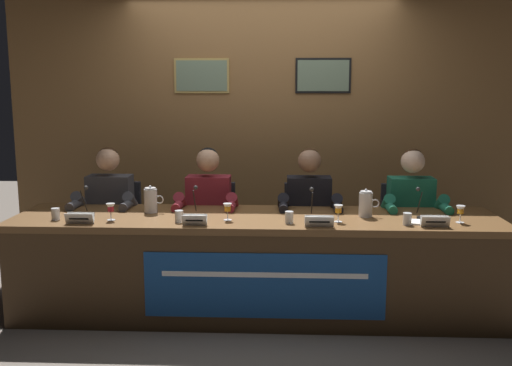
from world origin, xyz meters
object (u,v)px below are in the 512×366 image
(water_cup_center_left, at_px, (179,217))
(water_pitcher_left_side, at_px, (151,200))
(juice_glass_far_right, at_px, (461,211))
(microphone_far_right, at_px, (420,208))
(juice_glass_center_right, at_px, (338,210))
(microphone_far_left, at_px, (83,206))
(conference_table, at_px, (255,250))
(chair_far_right, at_px, (406,239))
(nameplate_far_left, at_px, (80,218))
(nameplate_far_right, at_px, (435,221))
(water_cup_far_right, at_px, (407,220))
(juice_glass_far_left, at_px, (111,209))
(nameplate_center_left, at_px, (195,220))
(chair_center_left, at_px, (211,237))
(chair_far_left, at_px, (116,236))
(panelist_far_left, at_px, (108,210))
(juice_glass_center_left, at_px, (228,209))
(chair_center_right, at_px, (308,238))
(water_cup_center_right, at_px, (289,218))
(panelist_far_right, at_px, (412,213))
(document_stack_far_right, at_px, (425,222))
(water_pitcher_right_side, at_px, (366,204))
(microphone_center_right, at_px, (312,208))
(panelist_center_left, at_px, (208,211))
(panelist_center_right, at_px, (309,212))
(nameplate_center_right, at_px, (319,221))
(water_cup_far_left, at_px, (56,215))

(water_cup_center_left, height_order, water_pitcher_left_side, water_pitcher_left_side)
(juice_glass_far_right, relative_size, microphone_far_right, 0.57)
(juice_glass_center_right, bearing_deg, microphone_far_left, 176.75)
(conference_table, xyz_separation_m, chair_far_right, (1.24, 0.70, -0.09))
(nameplate_far_left, xyz_separation_m, nameplate_far_right, (2.47, 0.02, 0.00))
(water_cup_far_right, relative_size, water_pitcher_left_side, 0.40)
(juice_glass_far_right, bearing_deg, juice_glass_far_left, -179.20)
(nameplate_center_left, relative_size, juice_glass_center_right, 1.38)
(nameplate_far_left, xyz_separation_m, juice_glass_far_right, (2.68, 0.15, 0.05))
(chair_center_left, distance_m, nameplate_center_left, 0.98)
(conference_table, height_order, chair_far_left, chair_far_left)
(panelist_far_left, bearing_deg, juice_glass_center_left, -27.24)
(chair_center_right, height_order, juice_glass_center_right, chair_center_right)
(panelist_far_left, bearing_deg, nameplate_far_right, -15.23)
(juice_glass_far_left, xyz_separation_m, water_cup_center_right, (1.28, -0.03, -0.05))
(juice_glass_far_left, height_order, microphone_far_left, microphone_far_left)
(juice_glass_far_left, distance_m, nameplate_far_right, 2.29)
(panelist_far_right, bearing_deg, nameplate_far_left, -164.31)
(document_stack_far_right, bearing_deg, chair_far_right, 87.23)
(conference_table, bearing_deg, document_stack_far_right, -3.04)
(panelist_far_left, height_order, juice_glass_far_right, panelist_far_left)
(juice_glass_far_right, xyz_separation_m, water_pitcher_right_side, (-0.64, 0.17, 0.01))
(water_cup_center_right, relative_size, chair_far_right, 0.10)
(conference_table, height_order, water_cup_center_right, water_cup_center_right)
(chair_center_left, relative_size, water_pitcher_right_side, 4.23)
(microphone_center_right, bearing_deg, water_pitcher_left_side, 173.02)
(water_pitcher_right_side, height_order, document_stack_far_right, water_pitcher_right_side)
(panelist_center_left, xyz_separation_m, microphone_center_right, (0.83, -0.45, 0.12))
(juice_glass_center_left, bearing_deg, nameplate_far_left, -171.34)
(panelist_far_left, bearing_deg, chair_far_left, 90.00)
(water_cup_center_left, relative_size, water_pitcher_right_side, 0.40)
(chair_far_right, xyz_separation_m, water_pitcher_right_side, (-0.43, -0.57, 0.42))
(juice_glass_far_right, height_order, document_stack_far_right, juice_glass_far_right)
(nameplate_center_left, bearing_deg, chair_center_left, 90.09)
(microphone_center_right, xyz_separation_m, water_pitcher_right_side, (0.40, 0.08, 0.02))
(chair_center_left, bearing_deg, nameplate_center_left, -89.91)
(panelist_far_left, distance_m, panelist_center_right, 1.66)
(water_cup_center_left, bearing_deg, nameplate_center_left, -37.14)
(panelist_center_left, relative_size, nameplate_far_right, 6.26)
(water_cup_center_left, xyz_separation_m, panelist_far_right, (1.78, 0.61, -0.09))
(water_cup_center_left, xyz_separation_m, nameplate_far_right, (1.78, -0.06, 0.00))
(nameplate_center_right, bearing_deg, chair_center_right, 92.23)
(panelist_far_left, xyz_separation_m, panelist_center_left, (0.83, 0.00, 0.00))
(water_cup_far_left, xyz_separation_m, chair_far_right, (2.69, 0.78, -0.36))
(nameplate_center_right, xyz_separation_m, document_stack_far_right, (0.76, 0.14, -0.03))
(nameplate_far_left, xyz_separation_m, water_pitcher_right_side, (2.04, 0.32, 0.05))
(panelist_center_left, relative_size, nameplate_center_right, 6.10)
(microphone_far_left, distance_m, panelist_far_right, 2.57)
(juice_glass_center_left, xyz_separation_m, water_cup_center_right, (0.44, -0.07, -0.05))
(microphone_far_left, height_order, water_pitcher_right_side, microphone_far_left)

